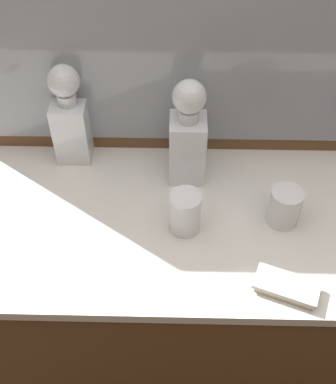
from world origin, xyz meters
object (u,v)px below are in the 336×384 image
Objects in this scene: silver_brush_right at (286,287)px; crystal_tumbler_left at (185,213)px; crystal_tumbler_far_left at (284,208)px; crystal_decanter_far_right at (71,122)px; crystal_decanter_far_left at (188,141)px.

crystal_tumbler_left is at bearing 141.56° from silver_brush_right.
crystal_tumbler_left reaches higher than crystal_tumbler_far_left.
crystal_decanter_far_right is at bearing 139.65° from crystal_tumbler_left.
crystal_decanter_far_right is 2.92× the size of crystal_tumbler_far_left.
silver_brush_right is at bearing -58.95° from crystal_decanter_far_left.
crystal_decanter_far_left reaches higher than crystal_tumbler_left.
crystal_decanter_far_left is 0.30m from crystal_decanter_far_right.
crystal_tumbler_far_left is 0.20m from silver_brush_right.
crystal_tumbler_left is at bearing -40.35° from crystal_decanter_far_right.
crystal_tumbler_far_left is 0.63× the size of silver_brush_right.
crystal_decanter_far_left is at bearing 146.61° from crystal_tumbler_far_left.
crystal_decanter_far_left is at bearing -13.68° from crystal_decanter_far_right.
crystal_decanter_far_right is 0.56m from crystal_tumbler_far_left.
crystal_decanter_far_right is 0.38m from crystal_tumbler_left.
silver_brush_right is (0.21, -0.17, -0.03)m from crystal_tumbler_left.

